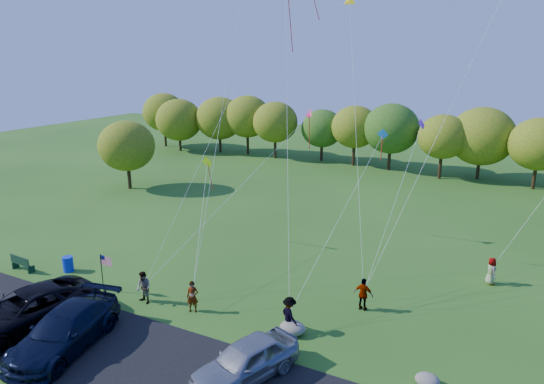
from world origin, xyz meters
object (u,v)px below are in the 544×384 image
at_px(minivan_dark, 27,310).
at_px(flyer_d, 364,294).
at_px(minivan_silver, 246,360).
at_px(flyer_c, 289,315).
at_px(flyer_a, 193,297).
at_px(flyer_b, 144,288).
at_px(flyer_e, 491,271).
at_px(park_bench, 21,263).
at_px(minivan_navy, 65,330).
at_px(trash_barrel, 68,264).

height_order(minivan_dark, flyer_d, minivan_dark).
height_order(minivan_silver, flyer_c, flyer_c).
distance_m(minivan_dark, flyer_a, 8.08).
height_order(minivan_silver, flyer_d, flyer_d).
height_order(flyer_a, flyer_b, flyer_b).
bearing_deg(flyer_e, minivan_silver, 119.99).
xyz_separation_m(flyer_b, park_bench, (-9.68, -0.41, -0.37)).
distance_m(minivan_navy, flyer_b, 5.02).
xyz_separation_m(flyer_a, flyer_e, (13.75, 10.79, -0.04)).
bearing_deg(flyer_b, minivan_silver, -7.96).
xyz_separation_m(flyer_e, park_bench, (-26.36, -11.65, -0.29)).
xyz_separation_m(flyer_a, flyer_c, (5.37, 0.60, 0.06)).
xyz_separation_m(flyer_a, flyer_b, (-2.93, -0.46, 0.05)).
bearing_deg(flyer_d, flyer_a, 33.28).
relative_size(minivan_navy, flyer_c, 3.41).
xyz_separation_m(minivan_navy, park_bench, (-9.46, 4.61, -0.43)).
bearing_deg(flyer_e, minivan_navy, 104.25).
relative_size(flyer_a, trash_barrel, 1.78).
relative_size(flyer_b, park_bench, 1.00).
bearing_deg(flyer_a, trash_barrel, 153.61).
bearing_deg(flyer_a, park_bench, 160.15).
height_order(flyer_d, park_bench, flyer_d).
bearing_deg(flyer_b, flyer_c, 19.80).
relative_size(flyer_a, park_bench, 0.95).
height_order(minivan_navy, flyer_d, minivan_navy).
xyz_separation_m(flyer_e, trash_barrel, (-23.71, -10.33, -0.34)).
height_order(minivan_navy, trash_barrel, minivan_navy).
relative_size(minivan_dark, park_bench, 3.73).
bearing_deg(trash_barrel, minivan_navy, -41.04).
distance_m(flyer_a, flyer_d, 9.05).
relative_size(flyer_e, park_bench, 0.91).
relative_size(minivan_navy, park_bench, 3.45).
distance_m(flyer_c, trash_barrel, 15.34).
xyz_separation_m(minivan_silver, flyer_b, (-8.27, 3.09, 0.00)).
distance_m(minivan_navy, flyer_e, 23.45).
height_order(flyer_e, park_bench, flyer_e).
height_order(minivan_navy, flyer_b, minivan_navy).
bearing_deg(flyer_b, minivan_navy, -79.98).
xyz_separation_m(minivan_silver, flyer_d, (2.61, 7.87, 0.00)).
xyz_separation_m(minivan_dark, flyer_b, (3.37, 4.60, -0.09)).
distance_m(flyer_c, flyer_d, 4.53).
distance_m(flyer_b, trash_barrel, 7.10).
distance_m(minivan_dark, flyer_c, 12.96).
distance_m(minivan_navy, trash_barrel, 9.04).
distance_m(minivan_navy, flyer_a, 6.32).
bearing_deg(flyer_d, trash_barrel, 16.94).
bearing_deg(trash_barrel, flyer_c, 0.53).
height_order(minivan_navy, park_bench, minivan_navy).
relative_size(park_bench, trash_barrel, 1.87).
relative_size(flyer_e, trash_barrel, 1.70).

